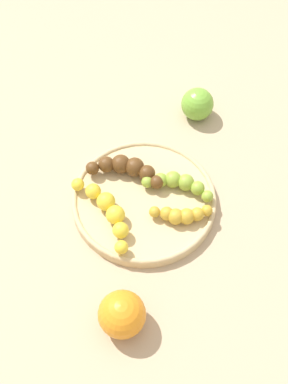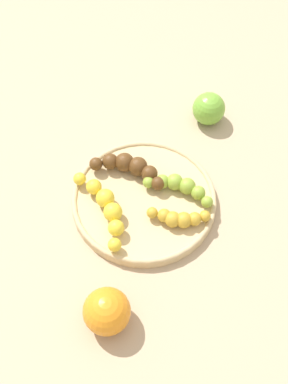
# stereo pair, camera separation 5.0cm
# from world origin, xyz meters

# --- Properties ---
(ground_plane) EXTENTS (2.40, 2.40, 0.00)m
(ground_plane) POSITION_xyz_m (0.00, 0.00, 0.00)
(ground_plane) COLOR tan
(fruit_bowl) EXTENTS (0.27, 0.27, 0.02)m
(fruit_bowl) POSITION_xyz_m (0.00, 0.00, 0.01)
(fruit_bowl) COLOR #D1B784
(fruit_bowl) RESTS_ON ground_plane
(banana_overripe) EXTENTS (0.10, 0.13, 0.04)m
(banana_overripe) POSITION_xyz_m (-0.01, -0.06, 0.04)
(banana_overripe) COLOR #593819
(banana_overripe) RESTS_ON fruit_bowl
(banana_yellow) EXTENTS (0.07, 0.18, 0.03)m
(banana_yellow) POSITION_xyz_m (0.07, -0.02, 0.04)
(banana_yellow) COLOR yellow
(banana_yellow) RESTS_ON fruit_bowl
(banana_spotted) EXTENTS (0.09, 0.08, 0.03)m
(banana_spotted) POSITION_xyz_m (-0.02, 0.08, 0.03)
(banana_spotted) COLOR gold
(banana_spotted) RESTS_ON fruit_bowl
(banana_green) EXTENTS (0.08, 0.12, 0.03)m
(banana_green) POSITION_xyz_m (-0.06, 0.03, 0.03)
(banana_green) COLOR #8CAD38
(banana_green) RESTS_ON fruit_bowl
(apple_green) EXTENTS (0.07, 0.07, 0.07)m
(apple_green) POSITION_xyz_m (-0.23, -0.09, 0.03)
(apple_green) COLOR #72B238
(apple_green) RESTS_ON ground_plane
(orange_fruit) EXTENTS (0.08, 0.08, 0.08)m
(orange_fruit) POSITION_xyz_m (0.18, 0.14, 0.04)
(orange_fruit) COLOR orange
(orange_fruit) RESTS_ON ground_plane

